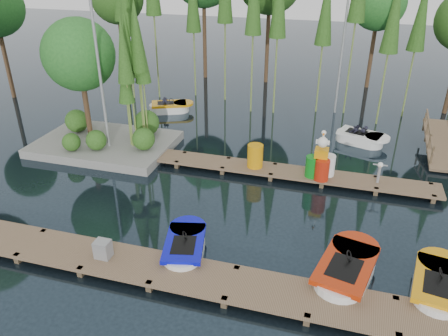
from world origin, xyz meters
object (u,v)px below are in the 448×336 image
(boat_blue, at_px, (185,248))
(boat_yellow_far, at_px, (170,107))
(yellow_barrel, at_px, (255,156))
(island, at_px, (95,79))
(utility_cabinet, at_px, (103,249))
(drum_cluster, at_px, (321,164))
(boat_red, at_px, (346,271))

(boat_blue, relative_size, boat_yellow_far, 1.00)
(yellow_barrel, bearing_deg, boat_yellow_far, 136.33)
(island, relative_size, yellow_barrel, 6.98)
(boat_blue, bearing_deg, utility_cabinet, -165.40)
(boat_yellow_far, relative_size, yellow_barrel, 2.82)
(boat_yellow_far, xyz_separation_m, utility_cabinet, (3.31, -13.00, 0.31))
(drum_cluster, bearing_deg, boat_red, -77.40)
(boat_red, height_order, boat_yellow_far, boat_yellow_far)
(boat_blue, height_order, drum_cluster, drum_cluster)
(island, distance_m, boat_red, 13.46)
(boat_blue, bearing_deg, boat_red, -11.06)
(yellow_barrel, bearing_deg, utility_cabinet, -113.08)
(island, relative_size, boat_yellow_far, 2.47)
(island, xyz_separation_m, yellow_barrel, (7.55, -0.79, -2.40))
(utility_cabinet, bearing_deg, boat_red, 10.98)
(boat_red, relative_size, utility_cabinet, 5.89)
(island, xyz_separation_m, boat_blue, (6.68, -6.66, -2.94))
(island, distance_m, yellow_barrel, 7.96)
(island, xyz_separation_m, utility_cabinet, (4.57, -7.79, -2.61))
(island, height_order, utility_cabinet, island)
(island, relative_size, drum_cluster, 3.46)
(boat_yellow_far, bearing_deg, yellow_barrel, -46.99)
(boat_blue, bearing_deg, yellow_barrel, 68.09)
(island, distance_m, drum_cluster, 10.52)
(boat_blue, xyz_separation_m, boat_yellow_far, (-5.42, 11.87, 0.02))
(utility_cabinet, bearing_deg, boat_yellow_far, 104.27)
(boat_yellow_far, relative_size, drum_cluster, 1.40)
(island, height_order, drum_cluster, island)
(boat_blue, relative_size, boat_red, 0.84)
(boat_yellow_far, relative_size, utility_cabinet, 4.95)
(island, bearing_deg, yellow_barrel, -5.98)
(utility_cabinet, distance_m, yellow_barrel, 7.61)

